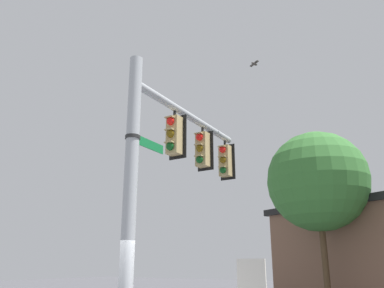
{
  "coord_description": "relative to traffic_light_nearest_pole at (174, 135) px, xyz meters",
  "views": [
    {
      "loc": [
        -5.61,
        6.32,
        2.05
      ],
      "look_at": [
        0.09,
        -2.66,
        5.32
      ],
      "focal_mm": 36.16,
      "sensor_mm": 36.0,
      "label": 1
    }
  ],
  "objects": [
    {
      "name": "signal_pole",
      "position": [
        -0.06,
        1.7,
        -1.93
      ],
      "size": [
        0.31,
        0.31,
        6.79
      ],
      "primitive_type": "cylinder",
      "color": "#ADB2B7",
      "rests_on": "ground"
    },
    {
      "name": "mast_arm",
      "position": [
        0.03,
        -0.88,
        0.8
      ],
      "size": [
        0.39,
        5.17,
        0.21
      ],
      "primitive_type": "cylinder",
      "rotation": [
        0.0,
        1.57,
        4.75
      ],
      "color": "#ADB2B7"
    },
    {
      "name": "traffic_light_nearest_pole",
      "position": [
        0.0,
        0.0,
        0.0
      ],
      "size": [
        0.54,
        0.49,
        1.31
      ],
      "color": "black"
    },
    {
      "name": "traffic_light_mid_inner",
      "position": [
        0.05,
        -1.57,
        0.0
      ],
      "size": [
        0.54,
        0.49,
        1.31
      ],
      "color": "black"
    },
    {
      "name": "traffic_light_mid_outer",
      "position": [
        0.11,
        -3.14,
        0.0
      ],
      "size": [
        0.54,
        0.49,
        1.31
      ],
      "color": "black"
    },
    {
      "name": "street_name_sign",
      "position": [
        -0.05,
        1.41,
        -0.54
      ],
      "size": [
        0.35,
        1.37,
        0.22
      ],
      "color": "#147238"
    },
    {
      "name": "bird_flying",
      "position": [
        -1.21,
        -2.91,
        3.14
      ],
      "size": [
        0.36,
        0.29,
        0.1
      ],
      "color": "#4C4742"
    },
    {
      "name": "tree_by_storefront",
      "position": [
        -1.65,
        -7.92,
        -0.06
      ],
      "size": [
        4.09,
        4.09,
        7.31
      ],
      "color": "#4C3823",
      "rests_on": "ground"
    }
  ]
}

